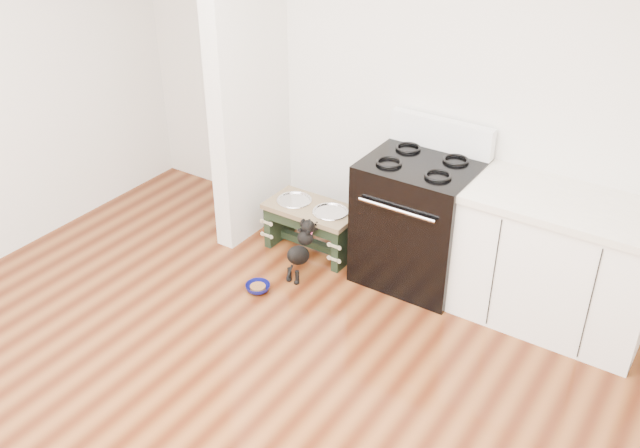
{
  "coord_description": "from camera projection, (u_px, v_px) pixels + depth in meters",
  "views": [
    {
      "loc": [
        2.06,
        -1.85,
        3.01
      ],
      "look_at": [
        -0.24,
        1.64,
        0.54
      ],
      "focal_mm": 40.0,
      "sensor_mm": 36.0,
      "label": 1
    }
  ],
  "objects": [
    {
      "name": "room_shell",
      "position": [
        154.0,
        184.0,
        3.01
      ],
      "size": [
        5.0,
        5.0,
        5.0
      ],
      "color": "silver",
      "rests_on": "ground"
    },
    {
      "name": "partition_wall",
      "position": [
        248.0,
        66.0,
        5.21
      ],
      "size": [
        0.15,
        0.8,
        2.7
      ],
      "primitive_type": "cube",
      "color": "silver",
      "rests_on": "ground"
    },
    {
      "name": "oven_range",
      "position": [
        418.0,
        219.0,
        5.03
      ],
      "size": [
        0.76,
        0.69,
        1.14
      ],
      "color": "black",
      "rests_on": "ground"
    },
    {
      "name": "cabinet_run",
      "position": [
        556.0,
        263.0,
        4.59
      ],
      "size": [
        1.24,
        0.64,
        0.91
      ],
      "color": "white",
      "rests_on": "ground"
    },
    {
      "name": "dog_feeder",
      "position": [
        312.0,
        220.0,
        5.42
      ],
      "size": [
        0.71,
        0.38,
        0.4
      ],
      "color": "black",
      "rests_on": "ground"
    },
    {
      "name": "puppy",
      "position": [
        301.0,
        248.0,
        5.15
      ],
      "size": [
        0.12,
        0.36,
        0.43
      ],
      "color": "black",
      "rests_on": "ground"
    },
    {
      "name": "floor_bowl",
      "position": [
        258.0,
        288.0,
        5.08
      ],
      "size": [
        0.2,
        0.2,
        0.06
      ],
      "rotation": [
        0.0,
        0.0,
        0.14
      ],
      "color": "#0B0C51",
      "rests_on": "ground"
    }
  ]
}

